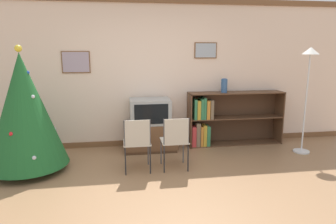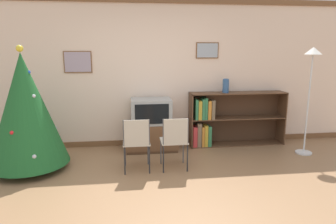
{
  "view_description": "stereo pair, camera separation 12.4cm",
  "coord_description": "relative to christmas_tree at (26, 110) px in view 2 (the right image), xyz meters",
  "views": [
    {
      "loc": [
        -0.43,
        -3.36,
        1.8
      ],
      "look_at": [
        0.27,
        1.2,
        0.83
      ],
      "focal_mm": 32.0,
      "sensor_mm": 36.0,
      "label": 1
    },
    {
      "loc": [
        -0.31,
        -3.37,
        1.8
      ],
      "look_at": [
        0.27,
        1.2,
        0.83
      ],
      "focal_mm": 32.0,
      "sensor_mm": 36.0,
      "label": 2
    }
  ],
  "objects": [
    {
      "name": "ground_plane",
      "position": [
        1.85,
        -1.17,
        -0.93
      ],
      "size": [
        24.0,
        24.0,
        0.0
      ],
      "primitive_type": "plane",
      "color": "#936B47"
    },
    {
      "name": "vase",
      "position": [
        3.29,
        0.8,
        0.21
      ],
      "size": [
        0.12,
        0.12,
        0.26
      ],
      "color": "#335684",
      "rests_on": "bookshelf"
    },
    {
      "name": "folding_chair_left",
      "position": [
        1.61,
        -0.3,
        -0.45
      ],
      "size": [
        0.4,
        0.4,
        0.82
      ],
      "color": "#BCB29E",
      "rests_on": "ground_plane"
    },
    {
      "name": "bookshelf",
      "position": [
        3.23,
        0.81,
        -0.43
      ],
      "size": [
        1.82,
        0.36,
        1.01
      ],
      "color": "brown",
      "rests_on": "ground_plane"
    },
    {
      "name": "folding_chair_right",
      "position": [
        2.18,
        -0.3,
        -0.45
      ],
      "size": [
        0.4,
        0.4,
        0.82
      ],
      "color": "#BCB29E",
      "rests_on": "ground_plane"
    },
    {
      "name": "christmas_tree",
      "position": [
        0.0,
        0.0,
        0.0
      ],
      "size": [
        1.15,
        1.15,
        1.86
      ],
      "color": "maroon",
      "rests_on": "ground_plane"
    },
    {
      "name": "television",
      "position": [
        1.89,
        0.69,
        -0.21
      ],
      "size": [
        0.71,
        0.51,
        0.44
      ],
      "color": "#9E9E99",
      "rests_on": "tv_console"
    },
    {
      "name": "standing_lamp",
      "position": [
        4.55,
        0.15,
        0.48
      ],
      "size": [
        0.28,
        0.28,
        1.84
      ],
      "color": "silver",
      "rests_on": "ground_plane"
    },
    {
      "name": "wall_back",
      "position": [
        1.85,
        1.04,
        0.42
      ],
      "size": [
        8.08,
        0.11,
        2.7
      ],
      "color": "beige",
      "rests_on": "ground_plane"
    },
    {
      "name": "tv_console",
      "position": [
        1.89,
        0.7,
        -0.68
      ],
      "size": [
        0.94,
        0.56,
        0.5
      ],
      "color": "#4C311E",
      "rests_on": "ground_plane"
    }
  ]
}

